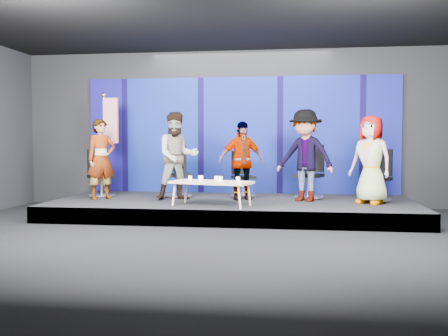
{
  "coord_description": "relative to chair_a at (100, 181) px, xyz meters",
  "views": [
    {
      "loc": [
        1.14,
        -7.24,
        1.45
      ],
      "look_at": [
        -0.16,
        2.4,
        0.94
      ],
      "focal_mm": 40.0,
      "sensor_mm": 36.0,
      "label": 1
    }
  ],
  "objects": [
    {
      "name": "panelist_b",
      "position": [
        1.73,
        -0.32,
        0.54
      ],
      "size": [
        1.04,
        0.94,
        1.74
      ],
      "primitive_type": "imported",
      "rotation": [
        0.0,
        0.0,
        0.41
      ],
      "color": "black",
      "rests_on": "riser"
    },
    {
      "name": "backdrop",
      "position": [
        2.83,
        1.2,
        0.97
      ],
      "size": [
        7.0,
        0.08,
        2.6
      ],
      "primitive_type": "cube",
      "color": "#110860",
      "rests_on": "riser"
    },
    {
      "name": "panelist_e",
      "position": [
        5.43,
        -0.49,
        0.49
      ],
      "size": [
        0.95,
        0.9,
        1.64
      ],
      "primitive_type": "imported",
      "rotation": [
        0.0,
        0.0,
        -0.65
      ],
      "color": "black",
      "rests_on": "riser"
    },
    {
      "name": "chair_a",
      "position": [
        0.0,
        0.0,
        0.0
      ],
      "size": [
        0.79,
        0.79,
        0.99
      ],
      "rotation": [
        0.0,
        0.0,
        0.78
      ],
      "color": "silver",
      "rests_on": "riser"
    },
    {
      "name": "flag_stand",
      "position": [
        0.06,
        0.33,
        0.84
      ],
      "size": [
        0.5,
        0.29,
        2.21
      ],
      "rotation": [
        0.0,
        0.0,
        -0.25
      ],
      "color": "black",
      "rests_on": "riser"
    },
    {
      "name": "chair_c",
      "position": [
        2.97,
        0.35,
        -0.01
      ],
      "size": [
        0.7,
        0.7,
        0.96
      ],
      "rotation": [
        0.0,
        0.0,
        0.37
      ],
      "color": "silver",
      "rests_on": "riser"
    },
    {
      "name": "riser",
      "position": [
        2.83,
        -0.25,
        -0.48
      ],
      "size": [
        7.0,
        3.0,
        0.3
      ],
      "primitive_type": "cube",
      "color": "black",
      "rests_on": "ground"
    },
    {
      "name": "panelist_a",
      "position": [
        0.21,
        -0.45,
        0.48
      ],
      "size": [
        0.69,
        0.69,
        1.61
      ],
      "primitive_type": "imported",
      "rotation": [
        0.0,
        0.0,
        0.78
      ],
      "color": "black",
      "rests_on": "riser"
    },
    {
      "name": "mug_e",
      "position": [
        3.03,
        -1.2,
        0.16
      ],
      "size": [
        0.07,
        0.07,
        0.09
      ],
      "primitive_type": "cylinder",
      "color": "white",
      "rests_on": "coffee_table"
    },
    {
      "name": "chair_b",
      "position": [
        1.62,
        0.17,
        0.03
      ],
      "size": [
        0.8,
        0.8,
        1.07
      ],
      "rotation": [
        0.0,
        0.0,
        0.41
      ],
      "color": "silver",
      "rests_on": "riser"
    },
    {
      "name": "mug_b",
      "position": [
        2.37,
        -1.24,
        0.17
      ],
      "size": [
        0.09,
        0.09,
        0.1
      ],
      "primitive_type": "cylinder",
      "color": "white",
      "rests_on": "coffee_table"
    },
    {
      "name": "ground",
      "position": [
        2.83,
        -2.75,
        -0.63
      ],
      "size": [
        10.0,
        10.0,
        0.0
      ],
      "primitive_type": "plane",
      "color": "black",
      "rests_on": "ground"
    },
    {
      "name": "panelist_c",
      "position": [
        2.99,
        -0.15,
        0.45
      ],
      "size": [
        0.99,
        0.68,
        1.55
      ],
      "primitive_type": "imported",
      "rotation": [
        0.0,
        0.0,
        0.37
      ],
      "color": "black",
      "rests_on": "riser"
    },
    {
      "name": "chair_e",
      "position": [
        5.63,
        -0.03,
        0.01
      ],
      "size": [
        0.8,
        0.8,
        1.01
      ],
      "rotation": [
        0.0,
        0.0,
        -0.65
      ],
      "color": "silver",
      "rests_on": "riser"
    },
    {
      "name": "room_walls",
      "position": [
        2.83,
        -2.75,
        1.8
      ],
      "size": [
        10.02,
        8.02,
        3.51
      ],
      "color": "black",
      "rests_on": "ground"
    },
    {
      "name": "chair_d",
      "position": [
        4.34,
        0.25,
        0.03
      ],
      "size": [
        0.81,
        0.81,
        1.1
      ],
      "rotation": [
        0.0,
        0.0,
        -0.42
      ],
      "color": "silver",
      "rests_on": "riser"
    },
    {
      "name": "mug_c",
      "position": [
        2.62,
        -1.04,
        0.16
      ],
      "size": [
        0.07,
        0.07,
        0.08
      ],
      "primitive_type": "cylinder",
      "color": "white",
      "rests_on": "coffee_table"
    },
    {
      "name": "coffee_table",
      "position": [
        2.55,
        -1.17,
        0.08
      ],
      "size": [
        1.56,
        0.97,
        0.45
      ],
      "rotation": [
        0.0,
        0.0,
        -0.27
      ],
      "color": "#A3835F",
      "rests_on": "riser"
    },
    {
      "name": "mug_a",
      "position": [
        2.13,
        -1.04,
        0.16
      ],
      "size": [
        0.07,
        0.07,
        0.08
      ],
      "primitive_type": "cylinder",
      "color": "white",
      "rests_on": "coffee_table"
    },
    {
      "name": "mug_d",
      "position": [
        2.72,
        -1.26,
        0.17
      ],
      "size": [
        0.08,
        0.08,
        0.1
      ],
      "primitive_type": "cylinder",
      "color": "white",
      "rests_on": "coffee_table"
    },
    {
      "name": "panelist_d",
      "position": [
        4.23,
        -0.24,
        0.56
      ],
      "size": [
        1.31,
        1.07,
        1.77
      ],
      "primitive_type": "imported",
      "rotation": [
        0.0,
        0.0,
        -0.42
      ],
      "color": "black",
      "rests_on": "riser"
    }
  ]
}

